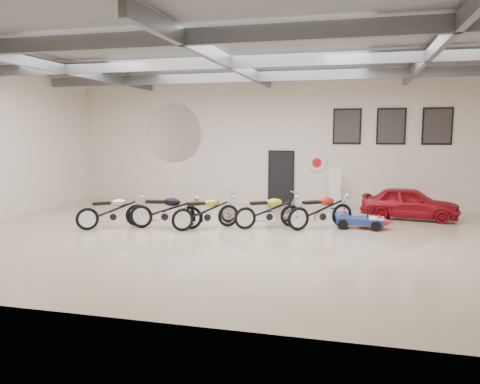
% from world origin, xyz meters
% --- Properties ---
extents(floor, '(16.00, 12.00, 0.01)m').
position_xyz_m(floor, '(0.00, 0.00, 0.00)').
color(floor, '#C2B394').
rests_on(floor, ground).
extents(ceiling, '(16.00, 12.00, 0.01)m').
position_xyz_m(ceiling, '(0.00, 0.00, 5.00)').
color(ceiling, gray).
rests_on(ceiling, back_wall).
extents(back_wall, '(16.00, 0.02, 5.00)m').
position_xyz_m(back_wall, '(0.00, 6.00, 2.50)').
color(back_wall, silver).
rests_on(back_wall, floor).
extents(ceiling_beams, '(15.80, 11.80, 0.32)m').
position_xyz_m(ceiling_beams, '(0.00, 0.00, 4.75)').
color(ceiling_beams, '#5A5D62').
rests_on(ceiling_beams, ceiling).
extents(door, '(0.92, 0.08, 2.10)m').
position_xyz_m(door, '(0.50, 5.95, 1.05)').
color(door, black).
rests_on(door, back_wall).
extents(logo_plaque, '(2.30, 0.06, 1.16)m').
position_xyz_m(logo_plaque, '(-4.00, 5.95, 2.80)').
color(logo_plaque, silver).
rests_on(logo_plaque, back_wall).
extents(poster_left, '(1.05, 0.08, 1.35)m').
position_xyz_m(poster_left, '(3.00, 5.96, 3.10)').
color(poster_left, black).
rests_on(poster_left, back_wall).
extents(poster_mid, '(1.05, 0.08, 1.35)m').
position_xyz_m(poster_mid, '(4.60, 5.96, 3.10)').
color(poster_mid, black).
rests_on(poster_mid, back_wall).
extents(poster_right, '(1.05, 0.08, 1.35)m').
position_xyz_m(poster_right, '(6.20, 5.96, 3.10)').
color(poster_right, black).
rests_on(poster_right, back_wall).
extents(oil_sign, '(0.72, 0.10, 0.72)m').
position_xyz_m(oil_sign, '(1.90, 5.95, 1.70)').
color(oil_sign, white).
rests_on(oil_sign, back_wall).
extents(banner_stand, '(0.48, 0.26, 1.68)m').
position_xyz_m(banner_stand, '(2.64, 5.50, 0.84)').
color(banner_stand, white).
rests_on(banner_stand, floor).
extents(motorcycle_silver, '(2.02, 1.84, 1.09)m').
position_xyz_m(motorcycle_silver, '(-3.74, 0.21, 0.54)').
color(motorcycle_silver, silver).
rests_on(motorcycle_silver, floor).
extents(motorcycle_black, '(2.26, 0.96, 1.14)m').
position_xyz_m(motorcycle_black, '(-2.14, 0.53, 0.57)').
color(motorcycle_black, silver).
rests_on(motorcycle_black, floor).
extents(motorcycle_gold, '(2.04, 1.88, 1.10)m').
position_xyz_m(motorcycle_gold, '(-0.95, 0.78, 0.55)').
color(motorcycle_gold, silver).
rests_on(motorcycle_gold, floor).
extents(motorcycle_yellow, '(2.14, 1.62, 1.09)m').
position_xyz_m(motorcycle_yellow, '(0.84, 1.37, 0.55)').
color(motorcycle_yellow, silver).
rests_on(motorcycle_yellow, floor).
extents(motorcycle_red, '(2.16, 1.87, 1.14)m').
position_xyz_m(motorcycle_red, '(2.39, 1.68, 0.57)').
color(motorcycle_red, silver).
rests_on(motorcycle_red, floor).
extents(go_kart, '(1.74, 0.84, 0.62)m').
position_xyz_m(go_kart, '(3.69, 1.99, 0.31)').
color(go_kart, navy).
rests_on(go_kart, floor).
extents(vintage_car, '(1.73, 3.30, 1.07)m').
position_xyz_m(vintage_car, '(5.17, 4.00, 0.54)').
color(vintage_car, maroon).
rests_on(vintage_car, floor).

